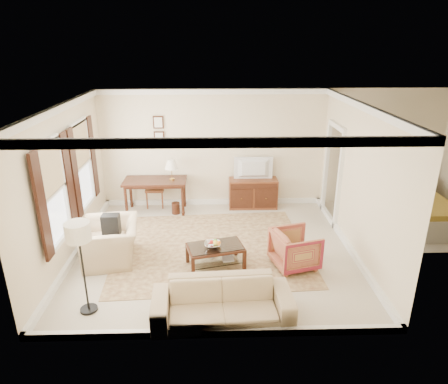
{
  "coord_description": "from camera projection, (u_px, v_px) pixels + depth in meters",
  "views": [
    {
      "loc": [
        -0.02,
        -7.05,
        3.97
      ],
      "look_at": [
        0.2,
        0.3,
        1.15
      ],
      "focal_mm": 32.0,
      "sensor_mm": 36.0,
      "label": 1
    }
  ],
  "objects": [
    {
      "name": "window_rear",
      "position": [
        83.0,
        165.0,
        8.21
      ],
      "size": [
        0.12,
        1.56,
        1.8
      ],
      "primitive_type": null,
      "color": "#CCB284",
      "rests_on": "room_shell"
    },
    {
      "name": "framed_prints",
      "position": [
        159.0,
        130.0,
        9.58
      ],
      "size": [
        0.25,
        0.04,
        0.68
      ],
      "primitive_type": null,
      "color": "#3B1B11",
      "rests_on": "room_shell"
    },
    {
      "name": "tv",
      "position": [
        254.0,
        162.0,
        9.67
      ],
      "size": [
        0.91,
        0.52,
        0.12
      ],
      "primitive_type": "imported",
      "rotation": [
        0.0,
        0.0,
        3.14
      ],
      "color": "black",
      "rests_on": "sideboard"
    },
    {
      "name": "club_armchair",
      "position": [
        110.0,
        236.0,
        7.52
      ],
      "size": [
        0.92,
        1.26,
        1.01
      ],
      "primitive_type": "imported",
      "rotation": [
        0.0,
        0.0,
        -1.42
      ],
      "color": "tan",
      "rests_on": "room_shell"
    },
    {
      "name": "striped_armchair",
      "position": [
        295.0,
        247.0,
        7.33
      ],
      "size": [
        0.89,
        0.92,
        0.78
      ],
      "primitive_type": "imported",
      "rotation": [
        0.0,
        0.0,
        1.84
      ],
      "color": "maroon",
      "rests_on": "room_shell"
    },
    {
      "name": "room_shell",
      "position": [
        213.0,
        129.0,
        7.12
      ],
      "size": [
        5.51,
        5.01,
        2.91
      ],
      "color": "beige",
      "rests_on": "ground"
    },
    {
      "name": "rug",
      "position": [
        211.0,
        247.0,
        8.12
      ],
      "size": [
        4.0,
        3.49,
        0.01
      ],
      "primitive_type": "cube",
      "rotation": [
        0.0,
        0.0,
        0.06
      ],
      "color": "#5C2E1E",
      "rests_on": "room_shell"
    },
    {
      "name": "window_front",
      "position": [
        54.0,
        193.0,
        6.72
      ],
      "size": [
        0.12,
        1.56,
        1.8
      ],
      "primitive_type": null,
      "color": "#CCB284",
      "rests_on": "room_shell"
    },
    {
      "name": "desk_lamp",
      "position": [
        172.0,
        170.0,
        9.48
      ],
      "size": [
        0.32,
        0.32,
        0.5
      ],
      "primitive_type": null,
      "color": "silver",
      "rests_on": "writing_desk"
    },
    {
      "name": "doorway",
      "position": [
        332.0,
        175.0,
        9.09
      ],
      "size": [
        0.1,
        1.12,
        2.25
      ],
      "primitive_type": null,
      "color": "white",
      "rests_on": "room_shell"
    },
    {
      "name": "desk_chair",
      "position": [
        155.0,
        186.0,
        9.99
      ],
      "size": [
        0.47,
        0.47,
        1.05
      ],
      "primitive_type": null,
      "rotation": [
        0.0,
        0.0,
        0.04
      ],
      "color": "brown",
      "rests_on": "room_shell"
    },
    {
      "name": "floor_lamp",
      "position": [
        79.0,
        239.0,
        5.8
      ],
      "size": [
        0.37,
        0.37,
        1.51
      ],
      "color": "black",
      "rests_on": "room_shell"
    },
    {
      "name": "backpack",
      "position": [
        111.0,
        223.0,
        7.44
      ],
      "size": [
        0.31,
        0.37,
        0.4
      ],
      "primitive_type": "cube",
      "rotation": [
        0.0,
        0.0,
        -1.25
      ],
      "color": "black",
      "rests_on": "club_armchair"
    },
    {
      "name": "book_a",
      "position": [
        206.0,
        256.0,
        7.48
      ],
      "size": [
        0.21,
        0.24,
        0.38
      ],
      "primitive_type": "imported",
      "rotation": [
        0.0,
        0.0,
        0.86
      ],
      "color": "brown",
      "rests_on": "coffee_table"
    },
    {
      "name": "sideboard",
      "position": [
        253.0,
        193.0,
        9.99
      ],
      "size": [
        1.2,
        0.46,
        0.74
      ],
      "primitive_type": "cube",
      "color": "brown",
      "rests_on": "room_shell"
    },
    {
      "name": "sofa",
      "position": [
        222.0,
        296.0,
        5.91
      ],
      "size": [
        2.12,
        0.73,
        0.82
      ],
      "primitive_type": "imported",
      "rotation": [
        0.0,
        0.0,
        0.06
      ],
      "color": "tan",
      "rests_on": "room_shell"
    },
    {
      "name": "writing_desk",
      "position": [
        155.0,
        184.0,
        9.6
      ],
      "size": [
        1.5,
        0.75,
        0.82
      ],
      "color": "#3B1B11",
      "rests_on": "room_shell"
    },
    {
      "name": "coffee_table",
      "position": [
        215.0,
        251.0,
        7.35
      ],
      "size": [
        1.13,
        0.82,
        0.43
      ],
      "rotation": [
        0.0,
        0.0,
        0.24
      ],
      "color": "#3B1B11",
      "rests_on": "room_shell"
    },
    {
      "name": "annex_bedroom",
      "position": [
        411.0,
        210.0,
        9.08
      ],
      "size": [
        3.0,
        2.7,
        2.9
      ],
      "color": "beige",
      "rests_on": "ground"
    },
    {
      "name": "fruit_bowl",
      "position": [
        213.0,
        244.0,
        7.26
      ],
      "size": [
        0.42,
        0.42,
        0.1
      ],
      "primitive_type": "imported",
      "color": "silver",
      "rests_on": "coffee_table"
    },
    {
      "name": "book_b",
      "position": [
        222.0,
        258.0,
        7.42
      ],
      "size": [
        0.28,
        0.06,
        0.38
      ],
      "primitive_type": "imported",
      "rotation": [
        0.0,
        0.0,
        0.1
      ],
      "color": "brown",
      "rests_on": "coffee_table"
    }
  ]
}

